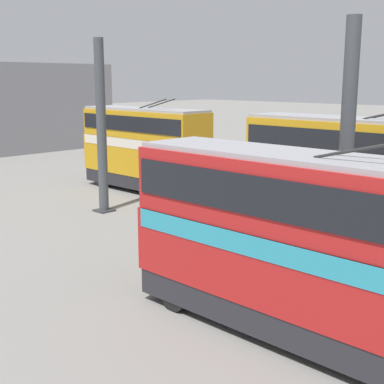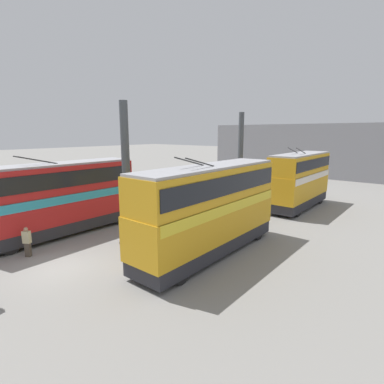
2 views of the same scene
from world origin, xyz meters
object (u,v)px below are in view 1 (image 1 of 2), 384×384
bus_left_far (145,144)px  person_aisle_midway (271,225)px  bus_right_far (312,239)px  oil_drum (257,226)px  bus_left_near (360,170)px

bus_left_far → person_aisle_midway: (-12.24, 3.97, -1.92)m
bus_right_far → oil_drum: (6.82, -6.89, -2.36)m
bus_left_near → oil_drum: size_ratio=12.34×
bus_left_far → bus_right_far: bearing=150.8°
bus_right_far → oil_drum: 9.98m
bus_left_near → person_aisle_midway: bus_left_near is taller
bus_left_near → bus_left_far: 13.96m
bus_left_near → bus_left_far: size_ratio=1.17×
bus_left_far → bus_right_far: bus_left_far is taller
person_aisle_midway → bus_left_far: bearing=-90.3°
bus_right_far → person_aisle_midway: bus_right_far is taller
person_aisle_midway → oil_drum: size_ratio=2.11×
bus_left_far → oil_drum: (-10.81, 2.95, -2.45)m
oil_drum → bus_left_near: bearing=-136.9°
bus_left_near → bus_right_far: (-3.67, 9.84, -0.12)m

